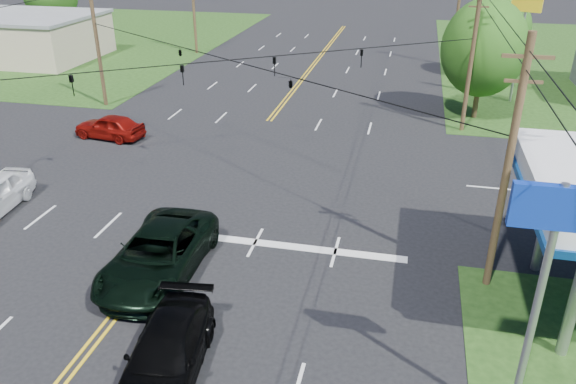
% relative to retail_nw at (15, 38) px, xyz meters
% --- Properties ---
extents(ground, '(280.00, 280.00, 0.00)m').
position_rel_retail_nw_xyz_m(ground, '(30.00, -22.00, -2.00)').
color(ground, black).
rests_on(ground, ground).
extents(grass_nw, '(46.00, 48.00, 0.03)m').
position_rel_retail_nw_xyz_m(grass_nw, '(-5.00, 10.00, -2.00)').
color(grass_nw, '#1D3C13').
rests_on(grass_nw, ground).
extents(stop_bar, '(10.00, 0.50, 0.02)m').
position_rel_retail_nw_xyz_m(stop_bar, '(35.00, -30.00, -2.00)').
color(stop_bar, silver).
rests_on(stop_bar, ground).
extents(retail_nw, '(16.00, 11.00, 4.00)m').
position_rel_retail_nw_xyz_m(retail_nw, '(0.00, 0.00, 0.00)').
color(retail_nw, '#C2B692').
rests_on(retail_nw, ground).
extents(pole_se, '(1.60, 0.28, 9.50)m').
position_rel_retail_nw_xyz_m(pole_se, '(43.00, -31.00, 2.92)').
color(pole_se, '#412F1B').
rests_on(pole_se, ground).
extents(pole_nw, '(1.60, 0.28, 9.50)m').
position_rel_retail_nw_xyz_m(pole_nw, '(17.00, -13.00, 2.92)').
color(pole_nw, '#412F1B').
rests_on(pole_nw, ground).
extents(pole_ne, '(1.60, 0.28, 9.50)m').
position_rel_retail_nw_xyz_m(pole_ne, '(43.00, -13.00, 2.92)').
color(pole_ne, '#412F1B').
rests_on(pole_ne, ground).
extents(pole_left_far, '(1.60, 0.28, 10.00)m').
position_rel_retail_nw_xyz_m(pole_left_far, '(17.00, 6.00, 3.17)').
color(pole_left_far, '#412F1B').
rests_on(pole_left_far, ground).
extents(pole_right_far, '(1.60, 0.28, 10.00)m').
position_rel_retail_nw_xyz_m(pole_right_far, '(43.00, 6.00, 3.17)').
color(pole_right_far, '#412F1B').
rests_on(pole_right_far, ground).
extents(span_wire_signals, '(26.00, 18.00, 1.13)m').
position_rel_retail_nw_xyz_m(span_wire_signals, '(30.00, -22.00, 4.00)').
color(span_wire_signals, black).
rests_on(span_wire_signals, ground).
extents(power_lines, '(26.04, 100.00, 0.64)m').
position_rel_retail_nw_xyz_m(power_lines, '(30.00, -24.00, 6.60)').
color(power_lines, black).
rests_on(power_lines, ground).
extents(tree_right_a, '(5.70, 5.70, 8.18)m').
position_rel_retail_nw_xyz_m(tree_right_a, '(44.00, -10.00, 2.87)').
color(tree_right_a, '#412F1B').
rests_on(tree_right_a, ground).
extents(tree_right_b, '(4.94, 4.94, 7.09)m').
position_rel_retail_nw_xyz_m(tree_right_b, '(46.50, 2.00, 2.22)').
color(tree_right_b, '#412F1B').
rests_on(tree_right_b, ground).
extents(pickup_dkgreen, '(3.22, 6.73, 1.85)m').
position_rel_retail_nw_xyz_m(pickup_dkgreen, '(30.50, -33.13, -1.07)').
color(pickup_dkgreen, black).
rests_on(pickup_dkgreen, ground).
extents(suv_black, '(2.84, 5.62, 1.56)m').
position_rel_retail_nw_xyz_m(suv_black, '(33.00, -38.11, -1.22)').
color(suv_black, black).
rests_on(suv_black, ground).
extents(sedan_red, '(4.76, 2.43, 1.55)m').
position_rel_retail_nw_xyz_m(sedan_red, '(20.92, -19.48, -1.22)').
color(sedan_red, maroon).
rests_on(sedan_red, ground).
extents(polesign_se, '(2.16, 0.27, 7.37)m').
position_rel_retail_nw_xyz_m(polesign_se, '(43.00, -37.87, 3.74)').
color(polesign_se, '#A5A5AA').
rests_on(polesign_se, ground).
extents(polesign_ne, '(2.08, 1.05, 7.80)m').
position_rel_retail_nw_xyz_m(polesign_ne, '(47.00, -5.29, 4.04)').
color(polesign_ne, '#A5A5AA').
rests_on(polesign_ne, ground).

